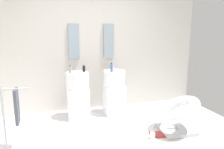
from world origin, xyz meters
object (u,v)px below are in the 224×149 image
at_px(pedestal_sink_right, 114,91).
at_px(towel_rack, 15,108).
at_px(pedestal_sink_left, 78,94).
at_px(coffee_mug, 152,136).
at_px(soap_bottle_black, 84,69).
at_px(lounge_chair, 177,112).
at_px(soap_bottle_grey, 70,70).
at_px(magazine_red, 158,135).
at_px(soap_bottle_blue, 112,68).

xyz_separation_m(pedestal_sink_right, towel_rack, (-1.73, -0.96, 0.16)).
relative_size(pedestal_sink_left, coffee_mug, 9.67).
bearing_deg(towel_rack, soap_bottle_black, 41.58).
relative_size(pedestal_sink_left, pedestal_sink_right, 1.00).
height_order(lounge_chair, soap_bottle_grey, soap_bottle_grey).
bearing_deg(towel_rack, coffee_mug, -7.57).
bearing_deg(magazine_red, soap_bottle_grey, 152.18).
xyz_separation_m(soap_bottle_blue, soap_bottle_black, (-0.51, 0.16, -0.02)).
bearing_deg(magazine_red, lounge_chair, 22.37).
xyz_separation_m(pedestal_sink_right, magazine_red, (0.39, -1.16, -0.44)).
bearing_deg(coffee_mug, magazine_red, 29.51).
height_order(pedestal_sink_left, lounge_chair, pedestal_sink_left).
distance_m(towel_rack, soap_bottle_grey, 1.31).
distance_m(pedestal_sink_left, magazine_red, 1.68).
xyz_separation_m(pedestal_sink_left, magazine_red, (1.13, -1.16, -0.44)).
height_order(coffee_mug, soap_bottle_blue, soap_bottle_blue).
relative_size(pedestal_sink_left, soap_bottle_grey, 6.66).
relative_size(lounge_chair, towel_rack, 1.09).
distance_m(pedestal_sink_right, soap_bottle_grey, 1.01).
height_order(pedestal_sink_right, magazine_red, pedestal_sink_right).
distance_m(pedestal_sink_left, soap_bottle_blue, 0.84).
relative_size(pedestal_sink_right, lounge_chair, 0.97).
height_order(lounge_chair, towel_rack, towel_rack).
xyz_separation_m(magazine_red, soap_bottle_blue, (-0.48, 1.03, 0.96)).
bearing_deg(coffee_mug, pedestal_sink_right, 102.09).
height_order(pedestal_sink_right, towel_rack, pedestal_sink_right).
xyz_separation_m(lounge_chair, towel_rack, (-2.49, 0.14, 0.28)).
height_order(magazine_red, soap_bottle_black, soap_bottle_black).
bearing_deg(coffee_mug, soap_bottle_black, 124.45).
bearing_deg(soap_bottle_grey, soap_bottle_black, 14.39).
distance_m(lounge_chair, soap_bottle_black, 1.88).
distance_m(pedestal_sink_left, soap_bottle_black, 0.51).
xyz_separation_m(pedestal_sink_left, coffee_mug, (1.00, -1.23, -0.41)).
bearing_deg(pedestal_sink_left, soap_bottle_black, 15.26).
xyz_separation_m(towel_rack, soap_bottle_grey, (0.86, 0.93, 0.34)).
xyz_separation_m(magazine_red, coffee_mug, (-0.13, -0.07, 0.04)).
bearing_deg(soap_bottle_blue, pedestal_sink_left, 169.49).
distance_m(magazine_red, soap_bottle_grey, 1.94).
distance_m(pedestal_sink_right, soap_bottle_blue, 0.54).
distance_m(lounge_chair, soap_bottle_grey, 2.05).
height_order(pedestal_sink_right, soap_bottle_black, soap_bottle_black).
xyz_separation_m(towel_rack, coffee_mug, (2.00, -0.27, -0.57)).
bearing_deg(lounge_chair, soap_bottle_blue, 130.87).
bearing_deg(lounge_chair, soap_bottle_grey, 146.76).
bearing_deg(magazine_red, pedestal_sink_left, 148.21).
height_order(pedestal_sink_right, lounge_chair, pedestal_sink_right).
bearing_deg(soap_bottle_black, towel_rack, -138.42).
distance_m(towel_rack, magazine_red, 2.22).
relative_size(pedestal_sink_right, soap_bottle_black, 7.74).
relative_size(towel_rack, coffee_mug, 9.16).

